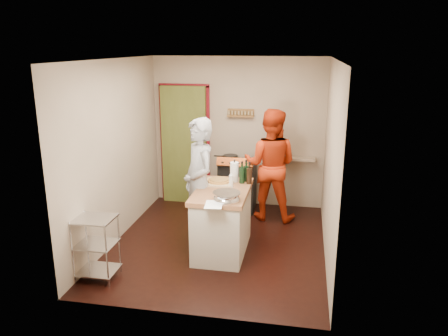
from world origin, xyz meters
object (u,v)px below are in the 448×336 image
(stove, at_px, (237,185))
(person_red, at_px, (270,165))
(island, at_px, (223,219))
(person_stripe, at_px, (199,184))
(wire_shelving, at_px, (96,245))

(stove, relative_size, person_red, 0.55)
(island, distance_m, person_stripe, 0.58)
(island, bearing_deg, stove, 91.69)
(stove, xyz_separation_m, island, (0.05, -1.62, 0.03))
(wire_shelving, distance_m, island, 1.70)
(stove, distance_m, person_red, 0.79)
(person_red, bearing_deg, stove, -19.94)
(island, relative_size, person_red, 0.74)
(wire_shelving, xyz_separation_m, person_stripe, (1.02, 1.13, 0.48))
(person_stripe, relative_size, person_red, 1.01)
(wire_shelving, distance_m, person_stripe, 1.60)
(stove, bearing_deg, person_stripe, -101.56)
(island, xyz_separation_m, person_red, (0.53, 1.34, 0.43))
(person_stripe, bearing_deg, stove, 133.30)
(wire_shelving, xyz_separation_m, person_red, (1.91, 2.34, 0.47))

